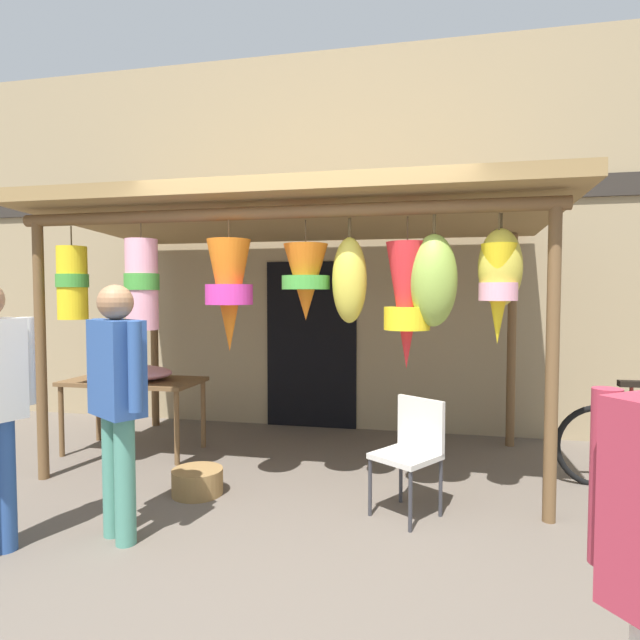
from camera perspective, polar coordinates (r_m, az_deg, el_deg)
The scene contains 8 objects.
ground_plane at distance 4.01m, azimuth -2.86°, elevation -20.83°, with size 30.00×30.00×0.00m, color #60564C.
shop_facade at distance 6.35m, azimuth 3.42°, elevation 8.44°, with size 12.19×0.29×4.47m.
market_stall_canopy at distance 4.72m, azimuth -1.79°, elevation 8.80°, with size 4.63×2.40×2.48m.
display_table at distance 5.67m, azimuth -19.66°, elevation -6.92°, with size 1.34×0.68×0.74m.
flower_heap_on_table at distance 5.60m, azimuth -19.62°, elevation -5.46°, with size 0.81×0.56×0.15m.
folding_chair at distance 3.99m, azimuth 10.01°, elevation -13.35°, with size 0.56×0.56×0.84m.
wicker_basket_by_table at distance 4.51m, azimuth -13.23°, elevation -16.79°, with size 0.41×0.41×0.20m, color olive.
vendor_in_orange at distance 3.65m, azimuth -21.28°, elevation -7.15°, with size 0.52×0.40×1.67m.
Camera 1 is at (0.95, -3.55, 1.61)m, focal length 29.31 mm.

